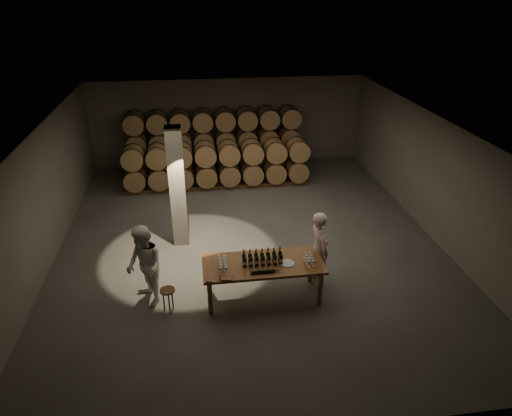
{
  "coord_description": "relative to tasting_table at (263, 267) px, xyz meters",
  "views": [
    {
      "loc": [
        -1.31,
        -10.62,
        6.33
      ],
      "look_at": [
        0.17,
        -0.25,
        1.1
      ],
      "focal_mm": 32.0,
      "sensor_mm": 36.0,
      "label": 1
    }
  ],
  "objects": [
    {
      "name": "pen",
      "position": [
        -0.74,
        -0.45,
        0.11
      ],
      "size": [
        0.12,
        0.04,
        0.01
      ],
      "primitive_type": "cylinder",
      "rotation": [
        0.0,
        1.57,
        -0.27
      ],
      "color": "black",
      "rests_on": "tasting_table"
    },
    {
      "name": "glass_cluster_right",
      "position": [
        0.98,
        -0.11,
        0.22
      ],
      "size": [
        0.19,
        0.41,
        0.16
      ],
      "color": "silver",
      "rests_on": "tasting_table"
    },
    {
      "name": "notebook_near",
      "position": [
        -0.82,
        -0.45,
        0.12
      ],
      "size": [
        0.27,
        0.22,
        0.03
      ],
      "primitive_type": "cube",
      "rotation": [
        0.0,
        0.0,
        -0.12
      ],
      "color": "brown",
      "rests_on": "tasting_table"
    },
    {
      "name": "notebook_corner",
      "position": [
        -1.09,
        -0.43,
        0.12
      ],
      "size": [
        0.32,
        0.36,
        0.03
      ],
      "primitive_type": "cube",
      "rotation": [
        0.0,
        0.0,
        -0.35
      ],
      "color": "brown",
      "rests_on": "tasting_table"
    },
    {
      "name": "person_woman",
      "position": [
        -2.51,
        0.21,
        0.12
      ],
      "size": [
        1.01,
        1.11,
        1.84
      ],
      "primitive_type": "imported",
      "rotation": [
        0.0,
        0.0,
        -1.13
      ],
      "color": "white",
      "rests_on": "ground"
    },
    {
      "name": "tasting_table",
      "position": [
        0.0,
        0.0,
        0.0
      ],
      "size": [
        2.6,
        1.1,
        0.9
      ],
      "color": "brown",
      "rests_on": "ground"
    },
    {
      "name": "glass_cluster_left",
      "position": [
        -0.88,
        -0.07,
        0.24
      ],
      "size": [
        0.2,
        0.53,
        0.18
      ],
      "color": "silver",
      "rests_on": "tasting_table"
    },
    {
      "name": "bottle_cluster",
      "position": [
        -0.02,
        -0.01,
        0.22
      ],
      "size": [
        0.86,
        0.23,
        0.34
      ],
      "color": "black",
      "rests_on": "tasting_table"
    },
    {
      "name": "stool",
      "position": [
        -2.06,
        -0.17,
        -0.36
      ],
      "size": [
        0.32,
        0.32,
        0.54
      ],
      "rotation": [
        0.0,
        0.0,
        0.19
      ],
      "color": "#57321D",
      "rests_on": "ground"
    },
    {
      "name": "lying_bottles",
      "position": [
        -0.06,
        -0.37,
        0.14
      ],
      "size": [
        0.59,
        0.07,
        0.07
      ],
      "color": "black",
      "rests_on": "tasting_table"
    },
    {
      "name": "plate",
      "position": [
        0.51,
        -0.1,
        0.11
      ],
      "size": [
        0.31,
        0.31,
        0.02
      ],
      "primitive_type": "cylinder",
      "color": "silver",
      "rests_on": "tasting_table"
    },
    {
      "name": "room",
      "position": [
        -1.8,
        2.7,
        0.8
      ],
      "size": [
        12.0,
        12.0,
        12.0
      ],
      "color": "#53514E",
      "rests_on": "ground"
    },
    {
      "name": "person_man",
      "position": [
        1.35,
        0.39,
        0.11
      ],
      "size": [
        0.53,
        0.72,
        1.82
      ],
      "primitive_type": "imported",
      "rotation": [
        0.0,
        0.0,
        1.72
      ],
      "color": "silver",
      "rests_on": "ground"
    },
    {
      "name": "barrel_stack_back",
      "position": [
        -0.57,
        7.7,
        0.4
      ],
      "size": [
        6.26,
        0.95,
        2.31
      ],
      "color": "#57321D",
      "rests_on": "ground"
    },
    {
      "name": "barrel_stack_front",
      "position": [
        -0.57,
        6.3,
        0.03
      ],
      "size": [
        6.26,
        0.95,
        1.57
      ],
      "color": "#57321D",
      "rests_on": "ground"
    }
  ]
}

